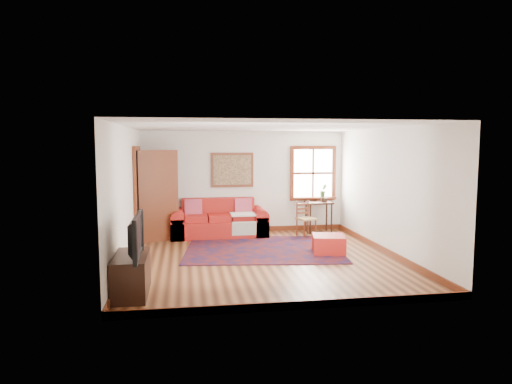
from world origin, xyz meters
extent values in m
plane|color=#482413|center=(0.00, 0.00, 0.00)|extent=(5.50, 5.50, 0.00)
cube|color=silver|center=(0.00, 2.75, 1.25)|extent=(5.00, 0.04, 2.50)
cube|color=silver|center=(0.00, -2.75, 1.25)|extent=(5.00, 0.04, 2.50)
cube|color=silver|center=(-2.50, 0.00, 1.25)|extent=(0.04, 5.50, 2.50)
cube|color=silver|center=(2.50, 0.00, 1.25)|extent=(0.04, 5.50, 2.50)
cube|color=white|center=(0.00, 0.00, 2.50)|extent=(5.00, 5.50, 0.04)
cube|color=maroon|center=(0.00, 2.73, 0.06)|extent=(5.00, 0.03, 0.12)
cube|color=maroon|center=(-2.48, 0.00, 0.06)|extent=(0.03, 5.50, 0.12)
cube|color=maroon|center=(2.48, 0.00, 0.06)|extent=(0.03, 5.50, 0.12)
cube|color=white|center=(1.75, 2.73, 1.45)|extent=(1.00, 0.02, 1.20)
cube|color=maroon|center=(1.75, 2.72, 2.09)|extent=(1.18, 0.06, 0.09)
cube|color=maroon|center=(1.75, 2.72, 0.80)|extent=(1.18, 0.06, 0.09)
cube|color=maroon|center=(1.21, 2.72, 1.45)|extent=(0.09, 0.06, 1.20)
cube|color=maroon|center=(2.29, 2.72, 1.45)|extent=(0.09, 0.06, 1.20)
cube|color=maroon|center=(1.75, 2.72, 1.45)|extent=(1.00, 0.04, 0.05)
cube|color=maroon|center=(1.75, 2.65, 0.83)|extent=(1.15, 0.20, 0.04)
imported|color=#336623|center=(2.00, 2.63, 1.01)|extent=(0.18, 0.15, 0.33)
cube|color=black|center=(-2.49, 1.60, 1.02)|extent=(0.02, 0.90, 2.05)
cube|color=maroon|center=(-2.46, 1.11, 1.02)|extent=(0.06, 0.09, 2.05)
cube|color=maroon|center=(-2.46, 2.10, 1.02)|extent=(0.06, 0.09, 2.05)
cube|color=maroon|center=(-2.46, 1.60, 2.09)|extent=(0.06, 1.08, 0.09)
cube|color=maroon|center=(-2.04, 1.90, 1.02)|extent=(0.86, 0.35, 2.05)
cube|color=silver|center=(-2.04, 1.90, 1.13)|extent=(0.56, 0.22, 1.33)
cube|color=maroon|center=(-0.30, 2.73, 1.55)|extent=(1.05, 0.04, 0.85)
cube|color=tan|center=(-0.30, 2.69, 1.55)|extent=(0.92, 0.03, 0.72)
cube|color=#59130C|center=(0.13, 0.76, 0.01)|extent=(3.43, 2.88, 0.02)
cube|color=#AC1B16|center=(-0.67, 2.25, 0.20)|extent=(2.25, 0.93, 0.39)
cube|color=#AC1B16|center=(-0.67, 2.59, 0.64)|extent=(1.75, 0.25, 0.49)
cube|color=#AC1B16|center=(-1.64, 2.25, 0.25)|extent=(0.31, 0.93, 0.49)
cube|color=#AC1B16|center=(0.31, 2.25, 0.25)|extent=(0.31, 0.93, 0.49)
cube|color=#E65320|center=(-1.26, 2.43, 0.67)|extent=(0.41, 0.20, 0.43)
cube|color=#E65320|center=(-0.07, 2.43, 0.67)|extent=(0.41, 0.20, 0.43)
cube|color=silver|center=(-0.12, 2.08, 0.54)|extent=(0.57, 0.51, 0.04)
cube|color=#AC1B16|center=(1.38, 0.24, 0.18)|extent=(0.75, 0.75, 0.36)
cube|color=black|center=(1.81, 2.37, 0.74)|extent=(0.64, 0.48, 0.04)
cylinder|color=black|center=(1.54, 2.18, 0.36)|extent=(0.04, 0.04, 0.72)
cylinder|color=black|center=(2.08, 2.18, 0.36)|extent=(0.04, 0.04, 0.72)
cylinder|color=black|center=(1.54, 2.57, 0.36)|extent=(0.04, 0.04, 0.72)
cylinder|color=black|center=(2.08, 2.57, 0.36)|extent=(0.04, 0.04, 0.72)
cube|color=tan|center=(1.39, 1.98, 0.41)|extent=(0.49, 0.48, 0.04)
cylinder|color=maroon|center=(1.29, 1.78, 0.20)|extent=(0.04, 0.04, 0.39)
cylinder|color=maroon|center=(1.59, 1.89, 0.20)|extent=(0.04, 0.04, 0.39)
cylinder|color=maroon|center=(1.18, 2.06, 0.41)|extent=(0.04, 0.04, 0.83)
cylinder|color=maroon|center=(1.48, 2.18, 0.41)|extent=(0.04, 0.04, 0.83)
cube|color=maroon|center=(1.33, 2.12, 0.64)|extent=(0.32, 0.14, 0.25)
cube|color=black|center=(-2.25, -1.75, 0.29)|extent=(0.48, 1.06, 0.58)
imported|color=black|center=(-2.23, -1.91, 0.89)|extent=(0.14, 1.07, 0.62)
cylinder|color=silver|center=(-2.20, -1.32, 0.67)|extent=(0.12, 0.12, 0.18)
cylinder|color=#FFA53F|center=(-2.20, -1.32, 0.64)|extent=(0.07, 0.07, 0.12)
camera|label=1|loc=(-1.46, -8.41, 2.18)|focal=32.00mm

